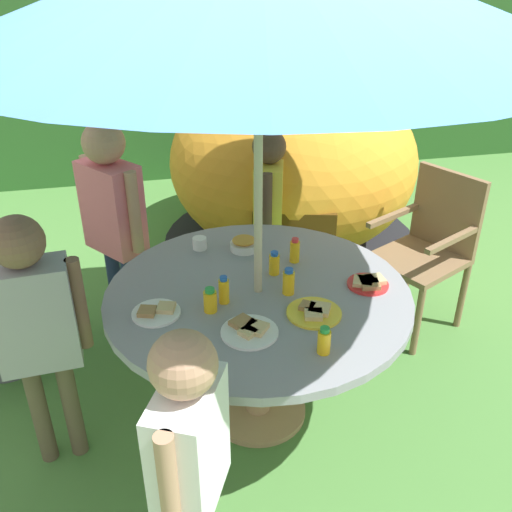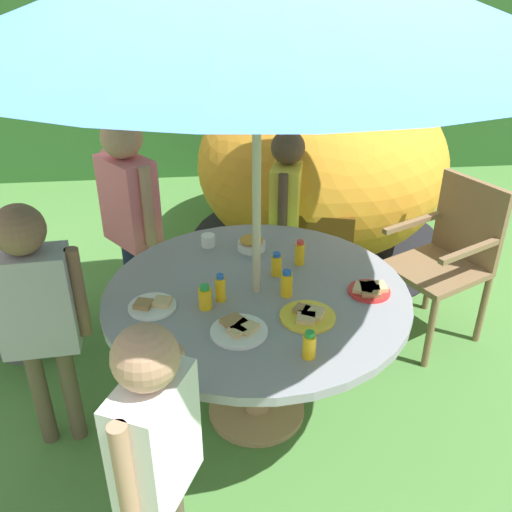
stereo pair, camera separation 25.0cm
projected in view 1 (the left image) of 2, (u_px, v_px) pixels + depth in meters
ground_plane at (258, 413)px, 2.88m from camera, size 10.00×10.00×0.02m
hedge_backdrop at (178, 76)px, 5.61m from camera, size 9.00×0.70×1.89m
garden_table at (258, 312)px, 2.58m from camera, size 1.37×1.37×0.73m
wooden_chair at (429, 243)px, 3.33m from camera, size 0.63×0.61×0.96m
dome_tent at (292, 161)px, 4.26m from camera, size 2.48×2.48×1.33m
child_in_yellow_shirt at (269, 198)px, 3.40m from camera, size 0.25×0.39×1.17m
child_in_pink_shirt at (112, 208)px, 3.05m from camera, size 0.36×0.39×1.32m
child_in_grey_shirt at (34, 316)px, 2.26m from camera, size 0.42×0.21×1.22m
child_in_white_shirt at (190, 447)px, 1.71m from camera, size 0.28×0.37×1.17m
snack_bowl at (244, 244)px, 2.85m from camera, size 0.14×0.14×0.07m
plate_near_right at (314, 312)px, 2.35m from camera, size 0.23×0.23×0.03m
plate_center_front at (156, 312)px, 2.36m from camera, size 0.21×0.21×0.03m
plate_mid_right at (368, 283)px, 2.55m from camera, size 0.19×0.19×0.03m
plate_far_left at (249, 330)px, 2.24m from camera, size 0.23×0.23×0.03m
juice_bottle_near_left at (289, 282)px, 2.48m from camera, size 0.05×0.05×0.13m
juice_bottle_far_right at (295, 251)px, 2.73m from camera, size 0.05×0.05×0.13m
juice_bottle_center_back at (224, 290)px, 2.41m from camera, size 0.05×0.05×0.13m
juice_bottle_mid_left at (324, 341)px, 2.11m from camera, size 0.05×0.05×0.11m
juice_bottle_front_edge at (210, 301)px, 2.36m from camera, size 0.06×0.06×0.11m
juice_bottle_back_edge at (274, 264)px, 2.63m from camera, size 0.05×0.05×0.12m
cup_near at (200, 243)px, 2.86m from camera, size 0.07×0.07×0.06m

